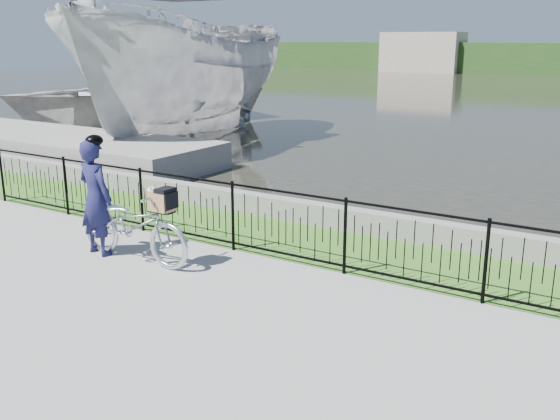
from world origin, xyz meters
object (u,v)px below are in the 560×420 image
Objects in this scene: boat_near at (187,74)px; boat_far at (135,96)px; dock at (60,146)px; bicycle_rig at (134,225)px; cyclist at (96,196)px.

boat_far is at bearing 150.62° from boat_near.
boat_far reaches higher than dock.
bicycle_rig is at bearing -45.39° from boat_far.
boat_far is at bearing 132.66° from cyclist.
boat_near reaches higher than bicycle_rig.
boat_near is (1.44, 4.02, 1.88)m from dock.
cyclist is (-0.73, -0.07, 0.37)m from bicycle_rig.
bicycle_rig is 11.36m from boat_near.
boat_far reaches higher than cyclist.
boat_near is 0.93× the size of boat_far.
bicycle_rig is 0.17× the size of boat_far.
cyclist is 16.67m from boat_far.
dock is 0.80× the size of boat_far.
boat_far is (-11.30, 12.26, 0.12)m from cyclist.
cyclist is 10.96m from boat_near.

